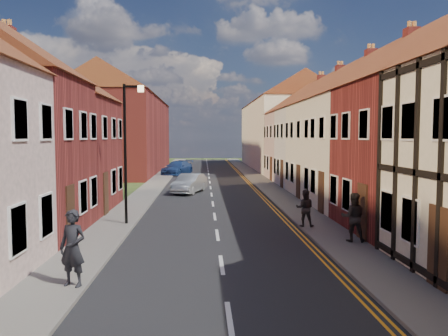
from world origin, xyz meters
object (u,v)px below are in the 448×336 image
pedestrian_left (73,248)px  pedestrian_right (305,208)px  car_mid (190,183)px  car_far (177,168)px  lamppost (127,145)px  car_distant (180,166)px  pedestrian_right_b (353,217)px

pedestrian_left → pedestrian_right: pedestrian_left is taller
car_mid → pedestrian_right: 13.15m
car_mid → pedestrian_left: (-2.33, -19.04, 0.42)m
car_far → pedestrian_left: pedestrian_left is taller
lamppost → car_distant: 30.15m
lamppost → car_distant: lamppost is taller
car_distant → pedestrian_left: 38.00m
car_distant → pedestrian_right_b: pedestrian_right_b is taller
car_mid → car_distant: 19.02m
pedestrian_right → pedestrian_right_b: bearing=126.0°
car_far → pedestrian_left: 33.67m
pedestrian_right → pedestrian_right_b: size_ratio=0.88×
car_distant → pedestrian_right_b: 34.64m
car_distant → pedestrian_right: pedestrian_right is taller
pedestrian_right_b → car_mid: bearing=-54.4°
car_distant → car_far: bearing=-79.7°
pedestrian_left → car_far: bearing=107.6°
car_far → pedestrian_right: 27.57m
car_distant → pedestrian_left: pedestrian_left is taller
car_mid → pedestrian_right_b: bearing=-49.5°
lamppost → pedestrian_right: lamppost is taller
pedestrian_right → pedestrian_right_b: (1.12, -2.68, 0.11)m
pedestrian_left → car_mid: bearing=101.7°
car_far → lamppost: bearing=-71.6°
lamppost → car_far: 25.84m
car_distant → pedestrian_left: bearing=-80.6°
pedestrian_left → car_distant: bearing=107.8°
car_far → car_distant: car_far is taller
car_far → car_distant: (0.00, 4.32, -0.11)m
pedestrian_left → pedestrian_right_b: size_ratio=1.10×
lamppost → pedestrian_right_b: (8.64, -3.70, -2.54)m
car_distant → pedestrian_right: size_ratio=2.76×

